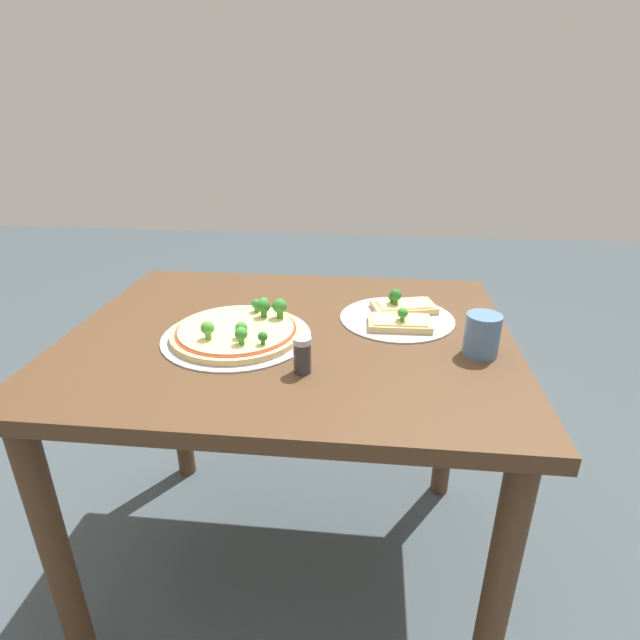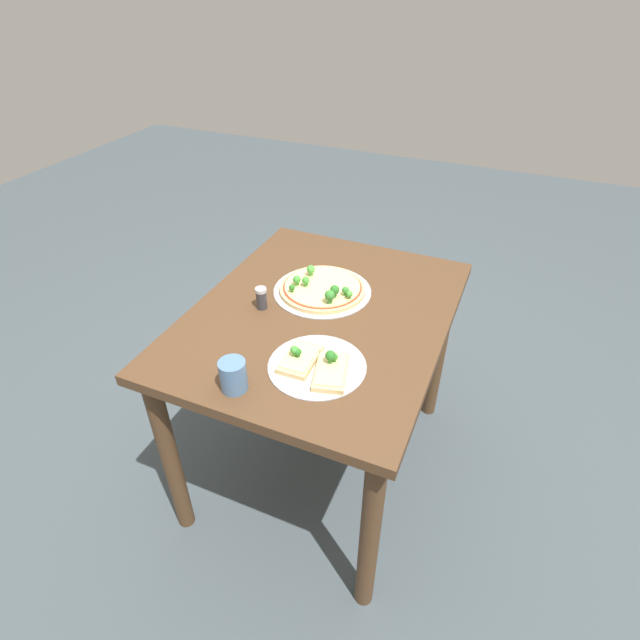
{
  "view_description": "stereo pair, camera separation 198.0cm",
  "coord_description": "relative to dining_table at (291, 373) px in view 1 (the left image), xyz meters",
  "views": [
    {
      "loc": [
        -0.18,
        1.07,
        1.27
      ],
      "look_at": [
        -0.07,
        -0.03,
        0.79
      ],
      "focal_mm": 28.0,
      "sensor_mm": 36.0,
      "label": 1
    },
    {
      "loc": [
        -1.25,
        -0.54,
        1.73
      ],
      "look_at": [
        -0.07,
        -0.03,
        0.79
      ],
      "focal_mm": 28.0,
      "sensor_mm": 36.0,
      "label": 2
    }
  ],
  "objects": [
    {
      "name": "condiment_shaker",
      "position": [
        -0.06,
        0.19,
        0.15
      ],
      "size": [
        0.04,
        0.04,
        0.08
      ],
      "color": "#333338",
      "rests_on": "dining_table"
    },
    {
      "name": "pizza_tray_slice",
      "position": [
        -0.26,
        -0.1,
        0.13
      ],
      "size": [
        0.29,
        0.29,
        0.07
      ],
      "color": "#A3A3A8",
      "rests_on": "dining_table"
    },
    {
      "name": "pizza_tray_whole",
      "position": [
        0.11,
        0.04,
        0.13
      ],
      "size": [
        0.35,
        0.35,
        0.07
      ],
      "color": "#A3A3A8",
      "rests_on": "dining_table"
    },
    {
      "name": "ground_plane",
      "position": [
        0.0,
        0.0,
        -0.65
      ],
      "size": [
        8.0,
        8.0,
        0.0
      ],
      "primitive_type": "plane",
      "color": "#3D474C"
    },
    {
      "name": "drinking_cup",
      "position": [
        -0.43,
        0.07,
        0.16
      ],
      "size": [
        0.07,
        0.07,
        0.09
      ],
      "primitive_type": "cylinder",
      "color": "#4C7099",
      "rests_on": "dining_table"
    },
    {
      "name": "dining_table",
      "position": [
        0.0,
        0.0,
        0.0
      ],
      "size": [
        1.04,
        0.83,
        0.77
      ],
      "color": "#4C331E",
      "rests_on": "ground_plane"
    }
  ]
}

